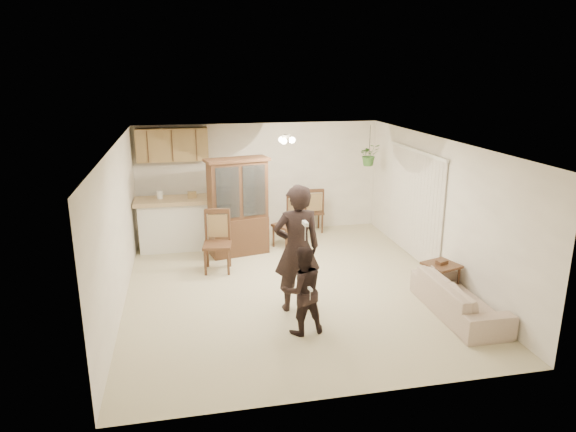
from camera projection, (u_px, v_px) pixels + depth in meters
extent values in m
plane|color=beige|center=(288.00, 285.00, 9.00)|extent=(6.50, 6.50, 0.00)
cube|color=white|center=(288.00, 143.00, 8.31)|extent=(5.50, 6.50, 0.02)
cube|color=white|center=(260.00, 178.00, 11.71)|extent=(5.50, 0.02, 2.50)
cube|color=white|center=(349.00, 298.00, 5.59)|extent=(5.50, 0.02, 2.50)
cube|color=white|center=(119.00, 227.00, 8.12)|extent=(0.02, 6.50, 2.50)
cube|color=white|center=(439.00, 208.00, 9.19)|extent=(0.02, 6.50, 2.50)
cube|color=white|center=(179.00, 226.00, 10.71)|extent=(1.60, 0.55, 1.00)
cube|color=tan|center=(178.00, 200.00, 10.56)|extent=(1.75, 0.70, 0.08)
cube|color=#9C7D44|center=(172.00, 145.00, 10.94)|extent=(1.50, 0.34, 0.70)
imported|color=#316126|center=(369.00, 155.00, 11.19)|extent=(0.43, 0.37, 0.48)
cylinder|color=black|center=(370.00, 140.00, 11.10)|extent=(0.01, 0.01, 0.65)
imported|color=beige|center=(460.00, 292.00, 7.84)|extent=(0.75, 1.88, 0.73)
imported|color=black|center=(297.00, 255.00, 7.88)|extent=(0.67, 0.45, 1.80)
imported|color=black|center=(302.00, 289.00, 7.21)|extent=(0.72, 0.60, 1.35)
cube|color=#382514|center=(239.00, 235.00, 10.45)|extent=(1.23, 0.69, 0.77)
cube|color=#382514|center=(238.00, 189.00, 10.19)|extent=(1.22, 0.64, 1.16)
cube|color=#ACB8BC|center=(238.00, 189.00, 10.19)|extent=(0.98, 0.23, 1.01)
cube|color=#382514|center=(237.00, 160.00, 10.02)|extent=(1.33, 0.73, 0.06)
cube|color=#382514|center=(442.00, 265.00, 8.48)|extent=(0.63, 0.63, 0.04)
cube|color=#382514|center=(440.00, 286.00, 8.58)|extent=(0.53, 0.53, 0.03)
cube|color=#382514|center=(442.00, 262.00, 8.46)|extent=(0.21, 0.17, 0.06)
cube|color=#382514|center=(217.00, 245.00, 9.51)|extent=(0.58, 0.58, 0.06)
cube|color=#99774C|center=(217.00, 229.00, 9.43)|extent=(0.38, 0.10, 0.44)
cube|color=#382514|center=(216.00, 214.00, 9.35)|extent=(0.46, 0.11, 0.09)
cube|color=#382514|center=(287.00, 225.00, 10.81)|extent=(0.66, 0.66, 0.05)
cube|color=#99774C|center=(287.00, 212.00, 10.73)|extent=(0.22, 0.33, 0.42)
cube|color=#382514|center=(287.00, 199.00, 10.65)|extent=(0.26, 0.40, 0.08)
cube|color=#382514|center=(312.00, 212.00, 11.89)|extent=(0.48, 0.48, 0.05)
cube|color=#99774C|center=(313.00, 200.00, 11.81)|extent=(0.35, 0.05, 0.41)
cube|color=#382514|center=(313.00, 189.00, 11.74)|extent=(0.43, 0.06, 0.08)
cube|color=white|center=(305.00, 223.00, 7.27)|extent=(0.06, 0.18, 0.05)
cube|color=white|center=(310.00, 289.00, 6.90)|extent=(0.05, 0.12, 0.03)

